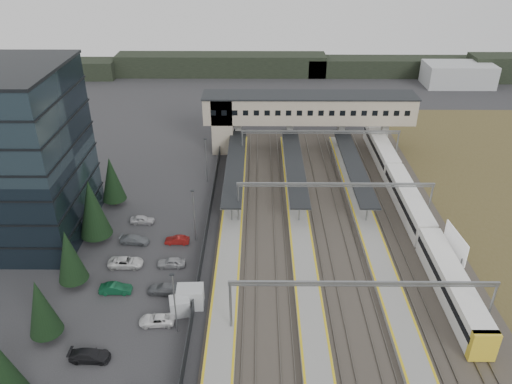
{
  "coord_description": "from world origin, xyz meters",
  "views": [
    {
      "loc": [
        1.01,
        -49.02,
        40.49
      ],
      "look_at": [
        0.58,
        16.97,
        4.0
      ],
      "focal_mm": 35.0,
      "sensor_mm": 36.0,
      "label": 1
    }
  ],
  "objects_px": {
    "relay_cabin_far": "(180,306)",
    "footbridge": "(294,111)",
    "billboard": "(455,244)",
    "train": "(409,203)",
    "relay_cabin_near": "(190,297)"
  },
  "relations": [
    {
      "from": "relay_cabin_far",
      "to": "train",
      "type": "bearing_deg",
      "value": 34.76
    },
    {
      "from": "relay_cabin_far",
      "to": "billboard",
      "type": "bearing_deg",
      "value": 14.5
    },
    {
      "from": "relay_cabin_near",
      "to": "billboard",
      "type": "height_order",
      "value": "billboard"
    },
    {
      "from": "footbridge",
      "to": "billboard",
      "type": "height_order",
      "value": "footbridge"
    },
    {
      "from": "relay_cabin_far",
      "to": "train",
      "type": "relative_size",
      "value": 0.04
    },
    {
      "from": "train",
      "to": "relay_cabin_far",
      "type": "bearing_deg",
      "value": -145.24
    },
    {
      "from": "footbridge",
      "to": "billboard",
      "type": "relative_size",
      "value": 6.39
    },
    {
      "from": "relay_cabin_far",
      "to": "train",
      "type": "height_order",
      "value": "train"
    },
    {
      "from": "footbridge",
      "to": "relay_cabin_near",
      "type": "bearing_deg",
      "value": -107.86
    },
    {
      "from": "relay_cabin_near",
      "to": "train",
      "type": "height_order",
      "value": "train"
    },
    {
      "from": "train",
      "to": "billboard",
      "type": "height_order",
      "value": "billboard"
    },
    {
      "from": "relay_cabin_far",
      "to": "relay_cabin_near",
      "type": "bearing_deg",
      "value": 51.23
    },
    {
      "from": "relay_cabin_far",
      "to": "footbridge",
      "type": "distance_m",
      "value": 50.1
    },
    {
      "from": "footbridge",
      "to": "train",
      "type": "distance_m",
      "value": 30.22
    },
    {
      "from": "footbridge",
      "to": "train",
      "type": "bearing_deg",
      "value": -56.65
    }
  ]
}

